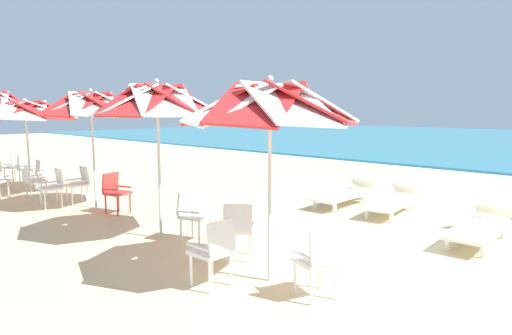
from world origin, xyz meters
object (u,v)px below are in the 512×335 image
plastic_chair_10 (25,167)px  sun_lounger_0 (480,225)px  plastic_chair_8 (43,173)px  beach_umbrella_0 (270,106)px  plastic_chair_6 (79,182)px  beach_umbrella_2 (91,106)px  plastic_chair_2 (319,258)px  beach_umbrella_3 (25,111)px  plastic_chair_3 (192,212)px  plastic_chair_11 (15,165)px  sun_lounger_2 (345,193)px  plastic_chair_0 (239,227)px  beach_umbrella_1 (157,102)px  plastic_chair_7 (33,179)px  plastic_chair_5 (54,186)px  sun_lounger_1 (394,200)px  plastic_chair_1 (214,249)px  plastic_chair_4 (115,190)px

plastic_chair_10 → sun_lounger_0: 12.13m
plastic_chair_8 → beach_umbrella_0: bearing=-3.0°
plastic_chair_6 → beach_umbrella_2: bearing=-0.3°
plastic_chair_8 → plastic_chair_10: 1.73m
plastic_chair_2 → beach_umbrella_3: 9.19m
plastic_chair_3 → beach_umbrella_2: beach_umbrella_2 is taller
plastic_chair_11 → sun_lounger_2: size_ratio=0.40×
plastic_chair_0 → beach_umbrella_2: size_ratio=0.33×
plastic_chair_0 → plastic_chair_2: 1.66m
plastic_chair_6 → sun_lounger_0: bearing=22.1°
sun_lounger_2 → plastic_chair_2: bearing=-61.5°
beach_umbrella_1 → beach_umbrella_3: size_ratio=1.04×
beach_umbrella_0 → plastic_chair_7: (-7.71, -0.12, -1.74)m
sun_lounger_2 → beach_umbrella_1: bearing=-101.4°
plastic_chair_3 → beach_umbrella_2: 3.97m
plastic_chair_0 → plastic_chair_8: size_ratio=1.00×
plastic_chair_7 → beach_umbrella_2: bearing=15.4°
plastic_chair_5 → sun_lounger_2: (4.69, 4.72, -0.22)m
plastic_chair_2 → sun_lounger_1: plastic_chair_2 is taller
plastic_chair_1 → plastic_chair_11: (-10.58, 1.13, 0.00)m
plastic_chair_0 → plastic_chair_7: size_ratio=1.00×
sun_lounger_0 → sun_lounger_2: size_ratio=1.01×
beach_umbrella_2 → beach_umbrella_0: bearing=-4.7°
plastic_chair_11 → plastic_chair_6: bearing=-0.6°
plastic_chair_11 → plastic_chair_0: bearing=-1.2°
plastic_chair_1 → sun_lounger_0: (1.82, 4.29, -0.22)m
plastic_chair_0 → plastic_chair_1: size_ratio=1.00×
plastic_chair_11 → sun_lounger_1: bearing=21.5°
plastic_chair_4 → plastic_chair_11: same height
plastic_chair_11 → plastic_chair_10: bearing=4.5°
plastic_chair_4 → plastic_chair_5: bearing=-156.7°
plastic_chair_6 → plastic_chair_8: (-2.13, -0.01, 0.00)m
plastic_chair_8 → sun_lounger_1: (8.02, 4.16, -0.22)m
sun_lounger_1 → plastic_chair_11: bearing=-158.5°
beach_umbrella_0 → plastic_chair_7: size_ratio=3.02×
plastic_chair_3 → plastic_chair_6: bearing=179.0°
plastic_chair_2 → plastic_chair_5: same height
plastic_chair_1 → sun_lounger_0: 4.66m
plastic_chair_0 → plastic_chair_5: bearing=-175.5°
plastic_chair_0 → beach_umbrella_3: 7.60m
plastic_chair_2 → plastic_chair_10: (-11.05, 0.57, 0.00)m
plastic_chair_2 → plastic_chair_4: size_ratio=1.00×
plastic_chair_3 → sun_lounger_2: plastic_chair_3 is taller
plastic_chair_2 → plastic_chair_11: size_ratio=1.00×
beach_umbrella_2 → plastic_chair_1: bearing=-11.6°
plastic_chair_2 → plastic_chair_5: size_ratio=1.00×
plastic_chair_4 → plastic_chair_6: same height
plastic_chair_5 → sun_lounger_2: plastic_chair_5 is taller
beach_umbrella_0 → plastic_chair_8: (-8.54, 0.45, -1.74)m
beach_umbrella_0 → beach_umbrella_3: 8.26m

